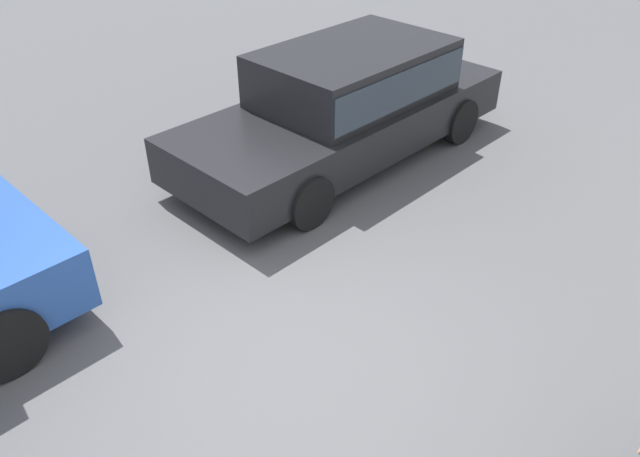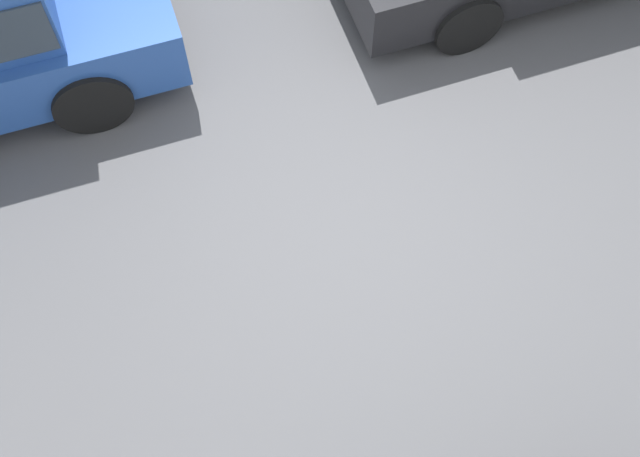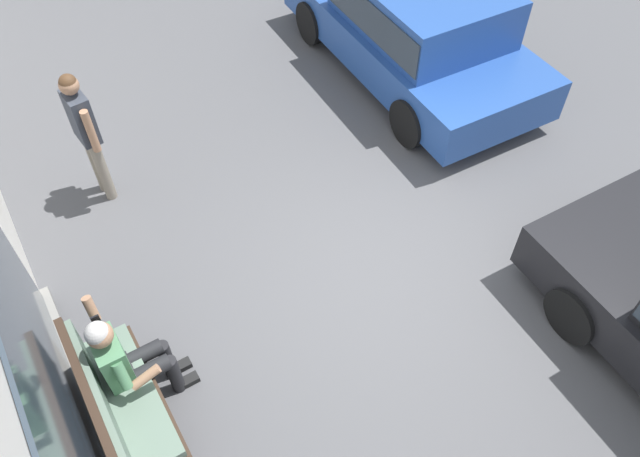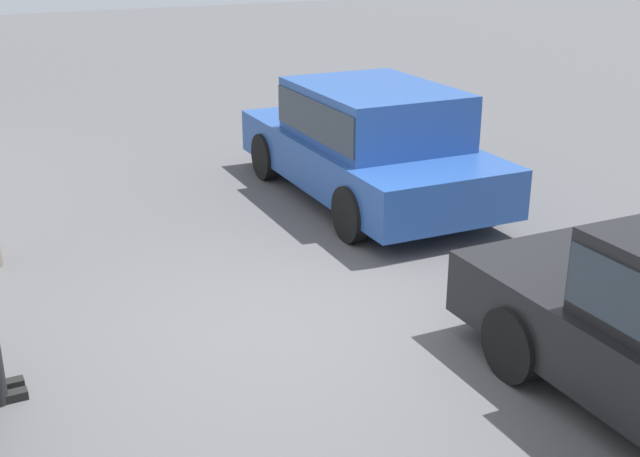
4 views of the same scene
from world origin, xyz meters
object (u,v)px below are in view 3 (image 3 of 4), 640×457
object	(u,v)px
person_on_phone	(127,359)
bench	(115,401)
parked_car_mid	(416,23)
pedestrian_standing	(85,128)

from	to	relation	value
person_on_phone	bench	bearing A→B (deg)	137.25
parked_car_mid	bench	bearing A→B (deg)	119.14
person_on_phone	parked_car_mid	xyz separation A→B (m)	(2.79, -5.22, 0.09)
parked_car_mid	pedestrian_standing	xyz separation A→B (m)	(-0.03, 4.61, 0.21)
bench	pedestrian_standing	size ratio (longest dim) A/B	0.84
bench	parked_car_mid	bearing A→B (deg)	-60.86
person_on_phone	parked_car_mid	world-z (taller)	parked_car_mid
bench	pedestrian_standing	bearing A→B (deg)	-15.49
parked_car_mid	person_on_phone	bearing A→B (deg)	118.14
bench	pedestrian_standing	world-z (taller)	pedestrian_standing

